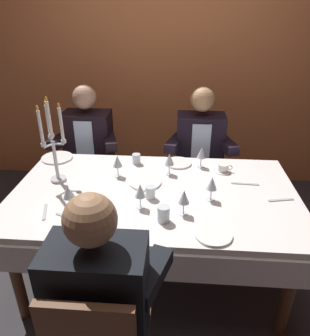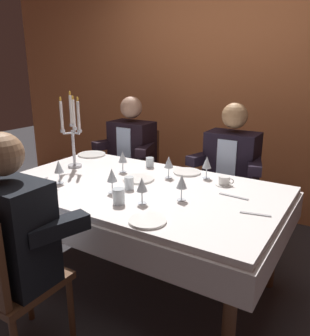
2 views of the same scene
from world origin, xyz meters
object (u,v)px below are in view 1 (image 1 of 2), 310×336
at_px(candelabra, 53,145).
at_px(wine_glass_0, 117,162).
at_px(dining_table, 154,206).
at_px(seated_diner_0, 89,140).
at_px(water_tumbler_0, 136,159).
at_px(wine_glass_6, 184,197).
at_px(seated_diner_2, 200,143).
at_px(dinner_plate_0, 213,235).
at_px(dinner_plate_2, 57,158).
at_px(wine_glass_4, 140,191).
at_px(coffee_cup_0, 223,168).
at_px(seated_diner_1, 98,297).
at_px(wine_glass_2, 212,184).
at_px(dinner_plate_1, 178,163).
at_px(water_tumbler_2, 164,214).
at_px(dinner_plate_3, 145,182).
at_px(wine_glass_1, 169,160).
at_px(wine_glass_3, 68,193).
at_px(wine_glass_5, 202,153).
at_px(water_tumbler_1, 150,192).

relative_size(candelabra, wine_glass_0, 3.67).
xyz_separation_m(dining_table, seated_diner_0, (-0.68, 0.89, 0.11)).
height_order(water_tumbler_0, seated_diner_0, seated_diner_0).
xyz_separation_m(wine_glass_0, wine_glass_6, (0.47, -0.44, 0.00)).
bearing_deg(seated_diner_2, seated_diner_0, 180.00).
distance_m(dinner_plate_0, dinner_plate_2, 1.48).
distance_m(wine_glass_4, coffee_cup_0, 0.77).
distance_m(dinner_plate_2, seated_diner_1, 1.49).
distance_m(dining_table, wine_glass_2, 0.44).
bearing_deg(dinner_plate_2, candelabra, -69.08).
relative_size(dinner_plate_1, seated_diner_0, 0.17).
relative_size(wine_glass_0, water_tumbler_2, 1.70).
relative_size(seated_diner_0, seated_diner_2, 1.00).
xyz_separation_m(dinner_plate_3, coffee_cup_0, (0.56, 0.22, 0.02)).
distance_m(wine_glass_1, wine_glass_4, 0.48).
height_order(dinner_plate_0, seated_diner_0, seated_diner_0).
distance_m(dining_table, seated_diner_1, 0.91).
bearing_deg(seated_diner_2, wine_glass_3, -126.66).
bearing_deg(wine_glass_0, dinner_plate_0, -45.02).
bearing_deg(wine_glass_0, water_tumbler_0, 63.95).
bearing_deg(coffee_cup_0, dinner_plate_2, 174.33).
relative_size(wine_glass_1, wine_glass_2, 1.00).
bearing_deg(seated_diner_2, wine_glass_0, -132.03).
distance_m(wine_glass_4, seated_diner_2, 1.17).
bearing_deg(seated_diner_2, candelabra, -142.76).
relative_size(wine_glass_5, seated_diner_0, 0.13).
relative_size(wine_glass_5, seated_diner_1, 0.13).
bearing_deg(wine_glass_6, seated_diner_2, 82.33).
height_order(dinner_plate_1, wine_glass_2, wine_glass_2).
xyz_separation_m(dinner_plate_3, water_tumbler_2, (0.15, -0.43, 0.04)).
xyz_separation_m(dinner_plate_3, wine_glass_5, (0.40, 0.29, 0.11)).
bearing_deg(wine_glass_5, dinner_plate_2, 176.86).
height_order(water_tumbler_1, seated_diner_1, seated_diner_1).
relative_size(dining_table, water_tumbler_0, 24.57).
bearing_deg(seated_diner_0, dinner_plate_1, -28.72).
bearing_deg(wine_glass_6, water_tumbler_2, -145.62).
bearing_deg(dining_table, candelabra, 171.79).
height_order(dining_table, wine_glass_0, wine_glass_0).
xyz_separation_m(water_tumbler_2, seated_diner_1, (-0.25, -0.56, -0.05)).
xyz_separation_m(wine_glass_6, water_tumbler_2, (-0.11, -0.08, -0.07)).
height_order(dinner_plate_0, wine_glass_5, wine_glass_5).
distance_m(seated_diner_0, seated_diner_1, 1.84).
xyz_separation_m(wine_glass_1, coffee_cup_0, (0.40, 0.07, -0.09)).
bearing_deg(wine_glass_0, wine_glass_5, 17.94).
relative_size(dinner_plate_1, seated_diner_2, 0.17).
bearing_deg(wine_glass_2, coffee_cup_0, 72.87).
height_order(wine_glass_0, coffee_cup_0, wine_glass_0).
height_order(dining_table, wine_glass_5, wine_glass_5).
bearing_deg(wine_glass_3, dining_table, 26.26).
height_order(candelabra, water_tumbler_0, candelabra).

